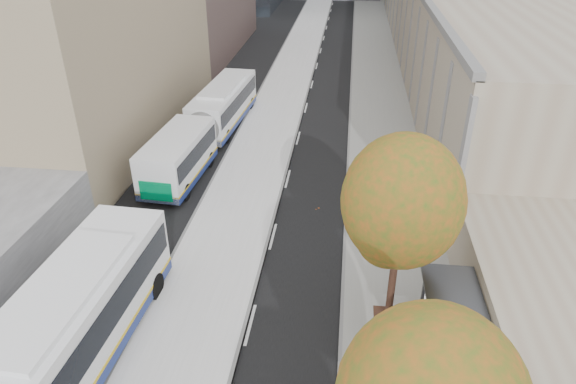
# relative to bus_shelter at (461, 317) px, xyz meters

# --- Properties ---
(bus_platform) EXTENTS (4.25, 150.00, 0.15)m
(bus_platform) POSITION_rel_bus_shelter_xyz_m (-9.56, 24.04, -2.11)
(bus_platform) COLOR silver
(bus_platform) RESTS_ON ground
(sidewalk) EXTENTS (4.75, 150.00, 0.08)m
(sidewalk) POSITION_rel_bus_shelter_xyz_m (-1.56, 24.04, -2.15)
(sidewalk) COLOR gray
(sidewalk) RESTS_ON ground
(building_tan) EXTENTS (18.00, 92.00, 8.00)m
(building_tan) POSITION_rel_bus_shelter_xyz_m (9.81, 53.04, 1.81)
(building_tan) COLOR gray
(building_tan) RESTS_ON ground
(bus_shelter) EXTENTS (1.90, 4.40, 2.53)m
(bus_shelter) POSITION_rel_bus_shelter_xyz_m (0.00, 0.00, 0.00)
(bus_shelter) COLOR #383A3F
(bus_shelter) RESTS_ON sidewalk
(tree_c) EXTENTS (4.20, 4.20, 7.28)m
(tree_c) POSITION_rel_bus_shelter_xyz_m (-2.09, 2.04, 3.06)
(tree_c) COLOR black
(tree_c) RESTS_ON sidewalk
(bus_far) EXTENTS (3.55, 16.85, 2.79)m
(bus_far) POSITION_rel_bus_shelter_xyz_m (-13.15, 17.21, -0.67)
(bus_far) COLOR white
(bus_far) RESTS_ON ground
(distant_car) EXTENTS (2.17, 3.66, 1.17)m
(distant_car) POSITION_rel_bus_shelter_xyz_m (-13.40, 29.11, -1.60)
(distant_car) COLOR silver
(distant_car) RESTS_ON ground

